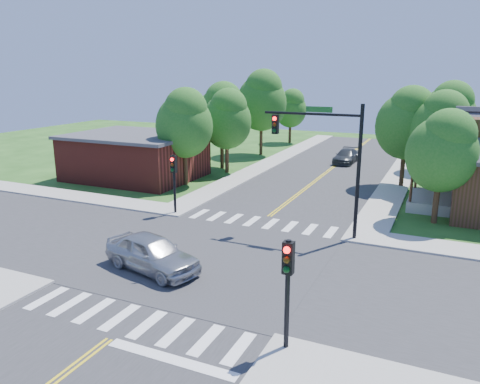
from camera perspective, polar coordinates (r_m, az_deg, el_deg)
The scene contains 25 objects.
ground at distance 22.62m, azimuth -3.32°, elevation -8.32°, with size 100.00×100.00×0.00m, color #204816.
road_ns at distance 22.61m, azimuth -3.32°, elevation -8.28°, with size 10.00×90.00×0.04m, color #2D2D30.
road_ew at distance 22.61m, azimuth -3.32°, elevation -8.27°, with size 90.00×10.00×0.04m, color #2D2D30.
intersection_patch at distance 22.62m, azimuth -3.32°, elevation -8.32°, with size 10.20×10.20×0.06m, color #2D2D30.
sidewalk_nw at distance 43.62m, azimuth -12.14°, elevation 2.72°, with size 40.00×40.00×0.14m.
crosswalk_north at distance 27.89m, azimuth 2.61°, elevation -3.72°, with size 8.85×2.00×0.01m.
crosswalk_south at distance 17.92m, azimuth -12.89°, elevation -15.05°, with size 8.85×2.00×0.01m.
centerline at distance 22.60m, azimuth -3.32°, elevation -8.22°, with size 0.30×90.00×0.01m.
stop_bar at distance 15.72m, azimuth -8.40°, elevation -19.62°, with size 4.60×0.45×0.09m, color white.
signal_mast_ne at distance 25.01m, azimuth 10.59°, elevation 5.26°, with size 5.30×0.42×7.20m.
signal_pole_se at distance 14.78m, azimuth 5.82°, elevation -10.03°, with size 0.34×0.42×3.80m.
signal_pole_nw at distance 29.14m, azimuth -8.08°, elevation 2.29°, with size 0.34×0.42×3.80m.
building_nw at distance 40.27m, azimuth -12.62°, elevation 4.35°, with size 10.40×8.40×3.73m.
tree_e_a at distance 29.20m, azimuth 23.54°, elevation 4.81°, with size 4.00×3.80×6.80m.
tree_e_b at distance 36.51m, azimuth 23.20°, elevation 7.37°, with size 4.44×4.22×7.55m.
tree_e_c at distance 44.73m, azimuth 24.07°, elevation 8.83°, with size 4.73×4.50×8.05m.
tree_e_d at distance 53.59m, azimuth 24.25°, elevation 9.33°, with size 4.54×4.31×7.72m.
tree_w_a at distance 36.60m, azimuth -6.76°, elevation 8.52°, with size 4.48×4.26×7.62m.
tree_w_b at distance 42.72m, azimuth -2.19°, elevation 9.73°, with size 4.66×4.42×7.92m.
tree_w_c at distance 49.90m, azimuth 2.70°, elevation 11.25°, with size 5.30×5.04×9.01m.
tree_w_d at distance 58.86m, azimuth 6.24°, elevation 10.21°, with size 3.94×3.75×6.70m.
tree_house at distance 37.58m, azimuth 19.76°, elevation 8.11°, with size 4.58×4.35×7.79m.
tree_bldg at distance 40.90m, azimuth -1.56°, elevation 9.05°, with size 4.35×4.14×7.40m.
car_silver at distance 21.52m, azimuth -10.67°, elevation -7.41°, with size 5.21×3.11×1.66m, color #AFB1B7.
car_dgrey at distance 46.85m, azimuth 12.79°, elevation 4.22°, with size 1.90×4.56×1.32m, color #333739.
Camera 1 is at (9.78, -18.40, 8.80)m, focal length 35.00 mm.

